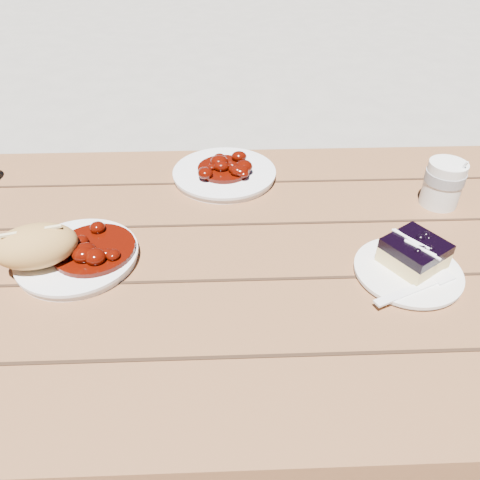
{
  "coord_description": "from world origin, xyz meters",
  "views": [
    {
      "loc": [
        -0.07,
        -0.66,
        1.28
      ],
      "look_at": [
        -0.05,
        -0.05,
        0.81
      ],
      "focal_mm": 35.0,
      "sensor_mm": 36.0,
      "label": 1
    }
  ],
  "objects_px": {
    "picnic_table": "(263,312)",
    "blueberry_cake": "(414,253)",
    "second_plate": "(224,174)",
    "bread_roll": "(36,246)",
    "dessert_plate": "(408,272)",
    "coffee_cup": "(443,184)",
    "main_plate": "(78,257)"
  },
  "relations": [
    {
      "from": "dessert_plate",
      "to": "coffee_cup",
      "type": "xyz_separation_m",
      "value": [
        0.13,
        0.22,
        0.04
      ]
    },
    {
      "from": "main_plate",
      "to": "coffee_cup",
      "type": "xyz_separation_m",
      "value": [
        0.7,
        0.16,
        0.04
      ]
    },
    {
      "from": "bread_roll",
      "to": "coffee_cup",
      "type": "relative_size",
      "value": 1.44
    },
    {
      "from": "blueberry_cake",
      "to": "coffee_cup",
      "type": "relative_size",
      "value": 1.3
    },
    {
      "from": "picnic_table",
      "to": "dessert_plate",
      "type": "xyz_separation_m",
      "value": [
        0.24,
        -0.08,
        0.17
      ]
    },
    {
      "from": "blueberry_cake",
      "to": "second_plate",
      "type": "bearing_deg",
      "value": 100.73
    },
    {
      "from": "dessert_plate",
      "to": "blueberry_cake",
      "type": "relative_size",
      "value": 1.43
    },
    {
      "from": "bread_roll",
      "to": "blueberry_cake",
      "type": "xyz_separation_m",
      "value": [
        0.63,
        -0.02,
        -0.02
      ]
    },
    {
      "from": "bread_roll",
      "to": "dessert_plate",
      "type": "height_order",
      "value": "bread_roll"
    },
    {
      "from": "bread_roll",
      "to": "dessert_plate",
      "type": "xyz_separation_m",
      "value": [
        0.62,
        -0.04,
        -0.05
      ]
    },
    {
      "from": "coffee_cup",
      "to": "second_plate",
      "type": "bearing_deg",
      "value": 164.31
    },
    {
      "from": "picnic_table",
      "to": "blueberry_cake",
      "type": "bearing_deg",
      "value": -13.7
    },
    {
      "from": "main_plate",
      "to": "second_plate",
      "type": "relative_size",
      "value": 0.91
    },
    {
      "from": "picnic_table",
      "to": "blueberry_cake",
      "type": "distance_m",
      "value": 0.32
    },
    {
      "from": "picnic_table",
      "to": "second_plate",
      "type": "bearing_deg",
      "value": 105.09
    },
    {
      "from": "picnic_table",
      "to": "second_plate",
      "type": "distance_m",
      "value": 0.32
    },
    {
      "from": "dessert_plate",
      "to": "coffee_cup",
      "type": "height_order",
      "value": "coffee_cup"
    },
    {
      "from": "bread_roll",
      "to": "coffee_cup",
      "type": "height_order",
      "value": "coffee_cup"
    },
    {
      "from": "picnic_table",
      "to": "coffee_cup",
      "type": "relative_size",
      "value": 21.25
    },
    {
      "from": "main_plate",
      "to": "dessert_plate",
      "type": "relative_size",
      "value": 1.18
    },
    {
      "from": "bread_roll",
      "to": "blueberry_cake",
      "type": "relative_size",
      "value": 1.11
    },
    {
      "from": "second_plate",
      "to": "bread_roll",
      "type": "bearing_deg",
      "value": -136.09
    },
    {
      "from": "bread_roll",
      "to": "coffee_cup",
      "type": "distance_m",
      "value": 0.78
    },
    {
      "from": "dessert_plate",
      "to": "coffee_cup",
      "type": "distance_m",
      "value": 0.26
    },
    {
      "from": "coffee_cup",
      "to": "bread_roll",
      "type": "bearing_deg",
      "value": -166.63
    },
    {
      "from": "picnic_table",
      "to": "main_plate",
      "type": "bearing_deg",
      "value": -176.73
    },
    {
      "from": "blueberry_cake",
      "to": "second_plate",
      "type": "height_order",
      "value": "blueberry_cake"
    },
    {
      "from": "main_plate",
      "to": "dessert_plate",
      "type": "height_order",
      "value": "main_plate"
    },
    {
      "from": "second_plate",
      "to": "coffee_cup",
      "type": "bearing_deg",
      "value": -15.69
    },
    {
      "from": "blueberry_cake",
      "to": "second_plate",
      "type": "distance_m",
      "value": 0.46
    },
    {
      "from": "dessert_plate",
      "to": "blueberry_cake",
      "type": "xyz_separation_m",
      "value": [
        0.01,
        0.01,
        0.03
      ]
    },
    {
      "from": "main_plate",
      "to": "coffee_cup",
      "type": "height_order",
      "value": "coffee_cup"
    }
  ]
}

